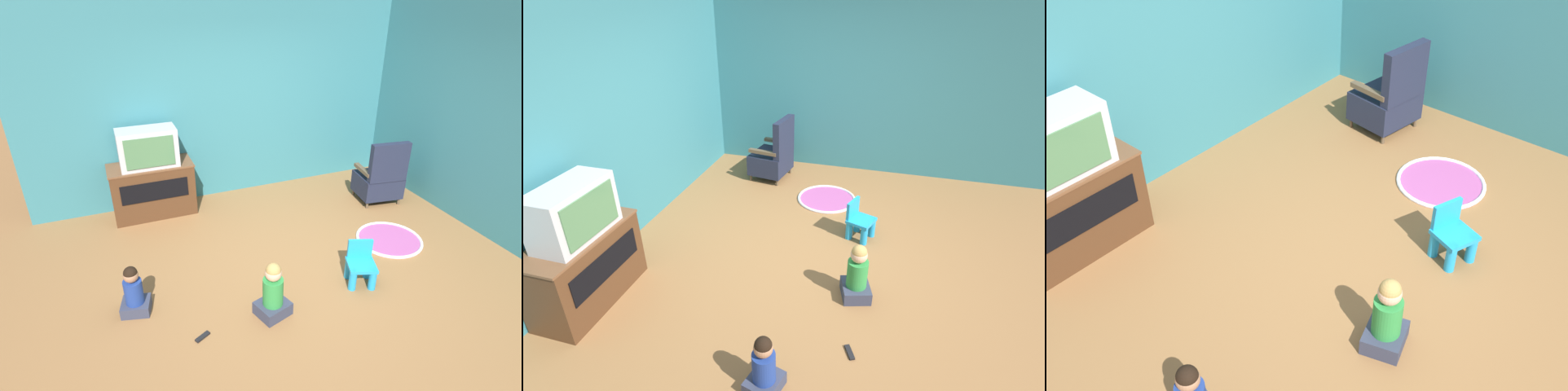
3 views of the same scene
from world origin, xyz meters
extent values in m
plane|color=olive|center=(0.00, 0.00, 0.00)|extent=(30.00, 30.00, 0.00)
cube|color=teal|center=(-0.22, 2.22, 1.45)|extent=(5.55, 0.12, 2.89)
cube|color=#4C2D19|center=(-1.40, 1.89, 0.37)|extent=(1.10, 0.49, 0.74)
cube|color=brown|center=(-1.40, 1.89, 0.73)|extent=(1.12, 0.50, 0.02)
cube|color=black|center=(-1.40, 1.64, 0.46)|extent=(0.88, 0.01, 0.27)
cube|color=#B7B7BC|center=(-1.40, 1.87, 0.99)|extent=(0.75, 0.38, 0.51)
cube|color=#47754C|center=(-1.40, 1.67, 0.99)|extent=(0.62, 0.02, 0.40)
cylinder|color=brown|center=(2.03, 1.25, 0.05)|extent=(0.04, 0.04, 0.10)
cylinder|color=brown|center=(1.53, 1.32, 0.05)|extent=(0.04, 0.04, 0.10)
cylinder|color=brown|center=(1.96, 0.81, 0.05)|extent=(0.04, 0.04, 0.10)
cylinder|color=brown|center=(1.46, 0.88, 0.05)|extent=(0.04, 0.04, 0.10)
cube|color=#1E2338|center=(1.75, 1.06, 0.26)|extent=(0.66, 0.61, 0.31)
cube|color=#1E2338|center=(1.71, 0.84, 0.69)|extent=(0.57, 0.18, 0.56)
cube|color=brown|center=(2.00, 1.03, 0.51)|extent=(0.13, 0.45, 0.05)
cube|color=brown|center=(1.49, 1.10, 0.51)|extent=(0.13, 0.45, 0.05)
cylinder|color=#1E99DB|center=(0.27, -0.55, 0.13)|extent=(0.08, 0.08, 0.25)
cylinder|color=#1E99DB|center=(0.47, -0.62, 0.13)|extent=(0.08, 0.08, 0.25)
cylinder|color=#1E99DB|center=(0.34, -0.37, 0.13)|extent=(0.08, 0.08, 0.25)
cylinder|color=#1E99DB|center=(0.54, -0.44, 0.13)|extent=(0.08, 0.08, 0.25)
cube|color=#1E99DB|center=(0.40, -0.50, 0.24)|extent=(0.37, 0.36, 0.04)
cube|color=#1E99DB|center=(0.45, -0.38, 0.36)|extent=(0.26, 0.12, 0.22)
cylinder|color=#A54C8C|center=(1.24, 0.07, 0.01)|extent=(0.82, 0.82, 0.01)
torus|color=silver|center=(1.24, 0.07, 0.01)|extent=(0.83, 0.83, 0.04)
cube|color=#33384C|center=(-1.89, -0.04, 0.06)|extent=(0.32, 0.30, 0.12)
cylinder|color=navy|center=(-1.89, -0.04, 0.25)|extent=(0.18, 0.18, 0.25)
sphere|color=#9E7051|center=(-1.89, -0.04, 0.44)|extent=(0.14, 0.14, 0.14)
sphere|color=black|center=(-1.89, -0.04, 0.47)|extent=(0.13, 0.13, 0.13)
cube|color=#33384C|center=(-0.65, -0.57, 0.07)|extent=(0.37, 0.34, 0.13)
cylinder|color=#2D8C3F|center=(-0.65, -0.57, 0.27)|extent=(0.20, 0.20, 0.28)
sphere|color=#D8AD8C|center=(-0.65, -0.57, 0.49)|extent=(0.16, 0.16, 0.16)
sphere|color=tan|center=(-0.65, -0.57, 0.52)|extent=(0.15, 0.15, 0.15)
cube|color=black|center=(-1.37, -0.62, 0.01)|extent=(0.15, 0.11, 0.02)
camera|label=1|loc=(-1.89, -3.34, 2.87)|focal=28.00mm
camera|label=2|loc=(-3.82, -0.75, 2.77)|focal=28.00mm
camera|label=3|loc=(-3.07, -1.90, 3.34)|focal=42.00mm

